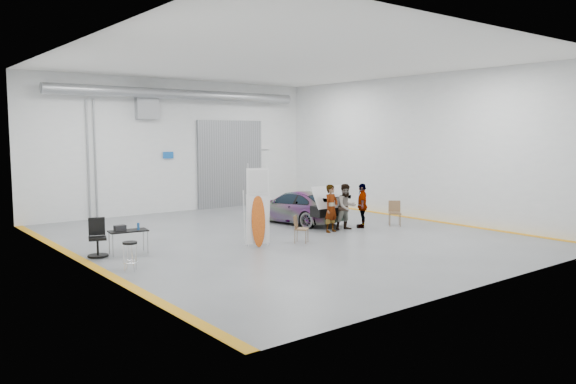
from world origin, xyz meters
TOP-DOWN VIEW (x-y plane):
  - ground at (0.00, 0.00)m, footprint 16.00×16.00m
  - room_shell at (0.24, 2.22)m, footprint 14.02×16.18m
  - sedan_car at (2.17, 2.06)m, footprint 2.50×4.62m
  - person_a at (1.82, -0.43)m, footprint 0.69×0.52m
  - person_b at (2.57, -0.43)m, footprint 0.93×0.77m
  - person_c at (3.40, -0.43)m, footprint 0.99×0.98m
  - surfboard_display at (-1.72, -0.98)m, footprint 0.71×0.40m
  - folding_chair_near at (-0.31, -1.30)m, footprint 0.59×0.65m
  - folding_chair_far at (4.68, -0.93)m, footprint 0.64×0.72m
  - shop_stool at (-6.25, -1.50)m, footprint 0.40×0.40m
  - work_table at (-5.50, 0.60)m, footprint 1.18×0.71m
  - office_chair at (-6.33, 0.78)m, footprint 0.61×0.63m
  - trunk_lid at (2.17, 0.12)m, footprint 1.48×0.90m

SIDE VIEW (x-z plane):
  - ground at x=0.00m, z-range 0.00..0.00m
  - folding_chair_near at x=-0.31m, z-range -0.17..0.73m
  - folding_chair_far at x=4.68m, z-range -0.18..0.78m
  - shop_stool at x=-6.25m, z-range 0.00..0.78m
  - office_chair at x=-6.33m, z-range -0.07..1.04m
  - sedan_car at x=2.17m, z-range 0.00..1.27m
  - work_table at x=-5.50m, z-range 0.25..1.16m
  - person_c at x=3.40m, z-range 0.00..1.70m
  - person_b at x=2.57m, z-range 0.00..1.72m
  - person_a at x=1.82m, z-range 0.00..1.74m
  - surfboard_display at x=-1.72m, z-range -0.25..2.40m
  - trunk_lid at x=2.17m, z-range 1.27..1.31m
  - room_shell at x=0.24m, z-range 1.07..7.08m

